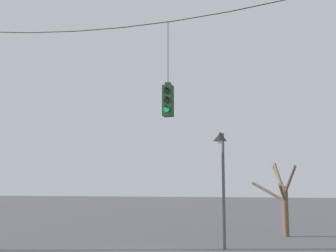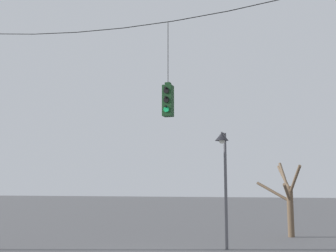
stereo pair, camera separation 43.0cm
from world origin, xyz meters
name	(u,v)px [view 1 (the left image)]	position (x,y,z in m)	size (l,w,h in m)	color
span_wire	(147,20)	(0.00, 0.30, 8.63)	(14.21, 0.03, 0.57)	black
traffic_light_over_intersection	(168,100)	(0.81, 0.30, 5.53)	(0.34, 0.58, 3.50)	#143819
street_lamp	(221,157)	(2.13, 3.27, 3.67)	(0.54, 0.93, 4.70)	#515156
bare_tree	(283,199)	(4.20, 9.04, 1.87)	(2.41, 3.06, 3.79)	brown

